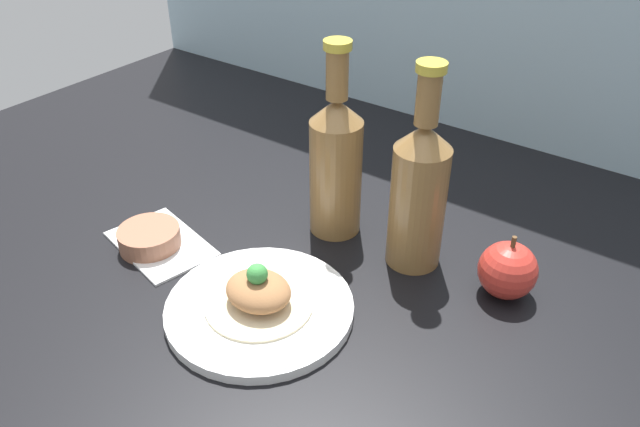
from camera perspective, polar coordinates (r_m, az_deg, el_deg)
ground_plane at (r=90.89cm, az=1.77°, el=-6.04°), size 180.00×110.00×4.00cm
plate at (r=82.43cm, az=-5.55°, el=-8.53°), size 24.61×24.61×1.67cm
plated_food at (r=80.78cm, az=-5.64°, el=-7.21°), size 14.18×14.18×6.43cm
cider_bottle_left at (r=91.65cm, az=1.46°, el=4.76°), size 7.82×7.82×29.81cm
cider_bottle_right at (r=85.73cm, az=9.03°, el=2.10°), size 7.82×7.82×29.81cm
apple at (r=86.67cm, az=16.78°, el=-4.98°), size 7.88×7.88×9.39cm
napkin at (r=96.83cm, az=-14.36°, el=-2.62°), size 18.40×14.18×0.80cm
dipping_bowl at (r=96.16cm, az=-15.32°, el=-2.19°), size 9.16×9.16×3.21cm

